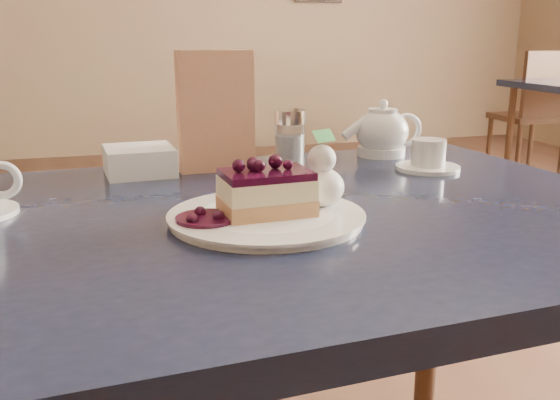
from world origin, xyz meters
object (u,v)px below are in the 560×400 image
object	(u,v)px
dessert_plate	(266,218)
cheesecake_slice	(266,193)
tea_set	(390,137)
main_table	(256,263)

from	to	relation	value
dessert_plate	cheesecake_slice	size ratio (longest dim) A/B	2.09
cheesecake_slice	tea_set	size ratio (longest dim) A/B	0.47
cheesecake_slice	tea_set	distance (m)	0.53
dessert_plate	tea_set	bearing A→B (deg)	45.30
main_table	dessert_plate	bearing A→B (deg)	-90.00
cheesecake_slice	tea_set	xyz separation A→B (m)	(0.38, 0.38, 0.00)
main_table	dessert_plate	xyz separation A→B (m)	(0.00, -0.05, 0.09)
dessert_plate	tea_set	world-z (taller)	tea_set
dessert_plate	cheesecake_slice	world-z (taller)	cheesecake_slice
main_table	tea_set	distance (m)	0.52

